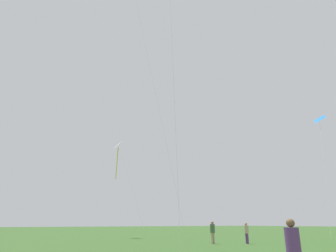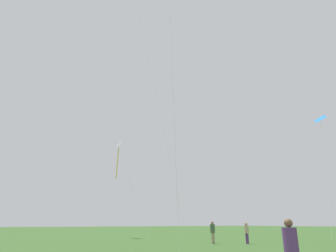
% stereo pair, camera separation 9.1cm
% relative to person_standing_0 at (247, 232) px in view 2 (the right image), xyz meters
% --- Properties ---
extents(person_standing_0, '(0.35, 0.35, 1.59)m').
position_rel_person_standing_0_xyz_m(person_standing_0, '(0.00, 0.00, 0.00)').
color(person_standing_0, '#593372').
rests_on(person_standing_0, ground).
extents(person_standing_1, '(0.37, 0.37, 1.66)m').
position_rel_person_standing_0_xyz_m(person_standing_1, '(-11.74, -12.52, 0.04)').
color(person_standing_1, '#593372').
rests_on(person_standing_1, ground).
extents(person_standing_3, '(0.38, 0.38, 1.71)m').
position_rel_person_standing_0_xyz_m(person_standing_3, '(-2.30, 1.45, 0.07)').
color(person_standing_3, tan).
rests_on(person_standing_3, ground).
extents(kite_flying_2, '(2.83, 4.73, 11.52)m').
position_rel_person_standing_0_xyz_m(kite_flying_2, '(-4.41, 16.44, 9.40)').
color(kite_flying_2, silver).
rests_on(kite_flying_2, ground).
extents(kite_flying_3, '(5.95, 2.56, 13.99)m').
position_rel_person_standing_0_xyz_m(kite_flying_3, '(14.46, 0.52, 12.44)').
color(kite_flying_3, silver).
rests_on(kite_flying_3, ground).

